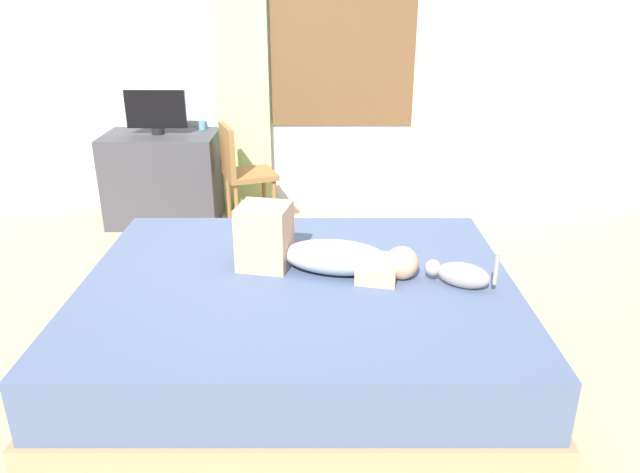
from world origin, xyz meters
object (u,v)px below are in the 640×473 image
Objects in this scene: bed at (301,317)px; cup at (205,125)px; cat at (462,274)px; tv_monitor at (158,111)px; chair_by_desk at (243,169)px; desk at (166,178)px; person_lying at (319,250)px.

bed is 29.80× the size of cup.
cup is (-1.67, 2.28, 0.27)m from cat.
chair_by_desk is at bearing -17.61° from tv_monitor.
desk is 0.72m from chair_by_desk.
person_lying is 2.34m from tv_monitor.
tv_monitor is 0.83m from chair_by_desk.
chair_by_desk is (-0.61, 1.71, -0.05)m from person_lying.
cat is 0.37× the size of desk.
tv_monitor is at bearing 120.56° from bed.
bed is 0.86m from cat.
cup reaches higher than bed.
tv_monitor is (-0.01, 0.00, 0.55)m from desk.
bed is at bearing -68.44° from cup.
tv_monitor is 0.40m from cup.
bed is at bearing -59.62° from desk.
chair_by_desk reaches higher than cup.
person_lying is 12.49× the size of cup.
desk is at bearing 123.69° from person_lying.
tv_monitor is at bearing 123.87° from person_lying.
desk is at bearing -150.91° from cup.
tv_monitor is 6.38× the size of cup.
chair_by_desk is at bearing 105.84° from bed.
cat is at bearing -6.26° from bed.
desk is (-1.98, 2.11, -0.14)m from cat.
person_lying is at bearing -56.31° from desk.
chair_by_desk is at bearing 109.64° from person_lying.
chair_by_desk is (-1.31, 1.89, -0.00)m from cat.
person_lying is at bearing 45.13° from bed.
bed is 2.45m from tv_monitor.
cat is (0.80, -0.09, 0.29)m from bed.
tv_monitor is at bearing 133.41° from cat.
tv_monitor is at bearing 180.00° from desk.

